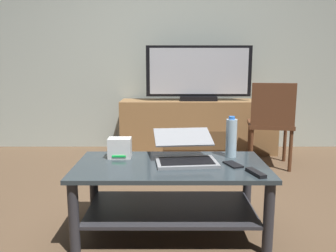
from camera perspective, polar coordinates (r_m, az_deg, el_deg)
The scene contains 11 objects.
ground_plane at distance 2.48m, azimuth -0.28°, elevation -15.24°, with size 7.68×7.68×0.00m, color brown.
back_wall at distance 4.46m, azimuth -0.16°, elevation 14.56°, with size 6.40×0.12×2.80m, color #A8B2A8.
coffee_table at distance 2.20m, azimuth 0.47°, elevation -9.79°, with size 1.18×0.62×0.45m.
media_cabinet at distance 4.21m, azimuth 4.92°, elevation -0.05°, with size 1.84×0.46×0.63m.
television at distance 4.12m, azimuth 5.08°, elevation 8.47°, with size 1.24×0.20×0.64m.
dining_chair at distance 3.67m, azimuth 16.61°, elevation 0.93°, with size 0.51×0.51×0.88m.
laptop at distance 2.21m, azimuth 2.80°, elevation -4.22°, with size 0.42×0.44×0.18m.
router_box at distance 2.31m, azimuth -7.95°, elevation -3.59°, with size 0.15×0.11×0.13m.
water_bottle_near at distance 2.34m, azimuth 10.38°, elevation -1.90°, with size 0.07×0.07×0.27m.
cell_phone at distance 2.17m, azimuth 10.67°, elevation -6.25°, with size 0.07×0.14×0.01m, color black.
tv_remote at distance 2.02m, azimuth 14.26°, elevation -7.49°, with size 0.04×0.16×0.02m, color black.
Camera 1 is at (0.01, -2.23, 1.07)m, focal length 36.97 mm.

